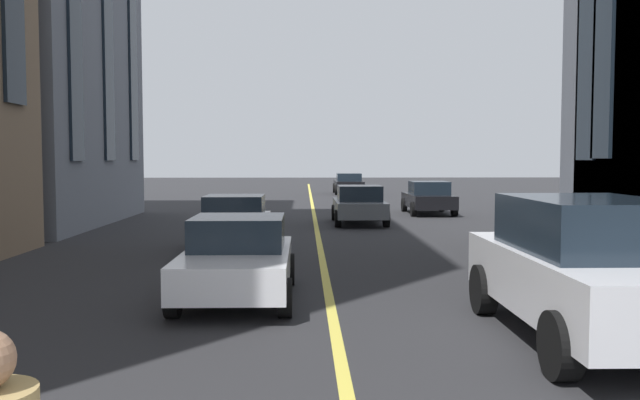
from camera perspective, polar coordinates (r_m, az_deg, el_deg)
lane_centre_line at (r=21.32m, az=-0.22°, el=-2.85°), size 80.00×0.16×0.01m
car_white_parked_a at (r=11.50m, az=-7.01°, el=-4.93°), size 3.90×1.89×1.40m
car_white_parked_b at (r=9.48m, az=21.74°, el=-5.36°), size 4.70×2.14×1.88m
car_black_trailing at (r=44.75m, az=2.44°, el=1.43°), size 4.40×1.95×1.37m
car_white_mid at (r=17.95m, az=-7.30°, el=-1.86°), size 3.90×1.89×1.40m
car_grey_near at (r=24.44m, az=3.35°, el=-0.39°), size 3.90×1.89×1.40m
car_black_far at (r=29.03m, az=9.20°, el=0.20°), size 3.90×1.89×1.40m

